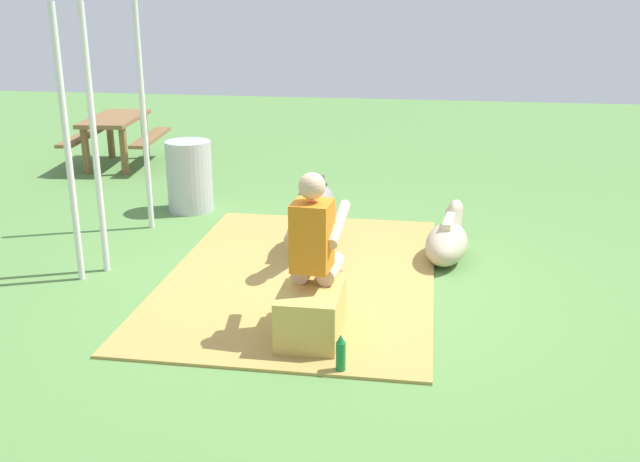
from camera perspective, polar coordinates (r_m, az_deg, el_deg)
name	(u,v)px	position (r m, az deg, el deg)	size (l,w,h in m)	color
ground_plane	(330,286)	(6.54, 0.83, -4.35)	(24.00, 24.00, 0.00)	#568442
hay_patch	(301,275)	(6.74, -1.49, -3.53)	(3.59, 2.45, 0.02)	#AD8C47
hay_bale	(311,313)	(5.50, -0.69, -6.55)	(0.70, 0.46, 0.41)	tan
person_seated	(316,245)	(5.46, -0.34, -1.14)	(0.68, 0.45, 1.29)	#D8AD8C
pony_standing	(316,207)	(7.10, -0.29, 1.94)	(1.35, 0.33, 0.87)	slate
pony_lying	(448,240)	(7.26, 10.08, -0.67)	(1.36, 0.51, 0.42)	tan
soda_bottle	(341,354)	(5.06, 1.66, -9.74)	(0.07, 0.07, 0.30)	#197233
water_barrel	(190,176)	(8.81, -10.28, 4.30)	(0.54, 0.54, 0.85)	#B2B2B7
tent_pole_left	(67,148)	(6.70, -19.36, 6.19)	(0.06, 0.06, 2.46)	silver
tent_pole_right	(144,119)	(8.06, -13.79, 8.61)	(0.06, 0.06, 2.46)	silver
tent_pole_mid	(94,143)	(6.85, -17.42, 6.63)	(0.06, 0.06, 2.46)	silver
picnic_bench	(115,128)	(11.37, -15.89, 7.84)	(1.63, 1.45, 0.75)	brown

